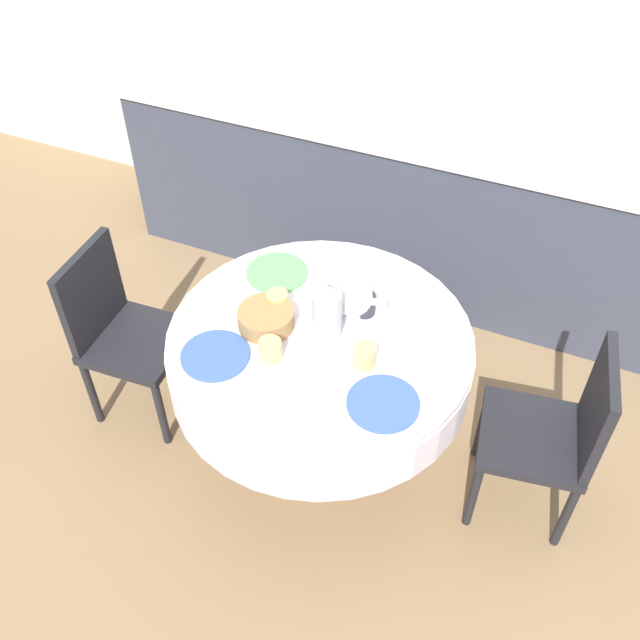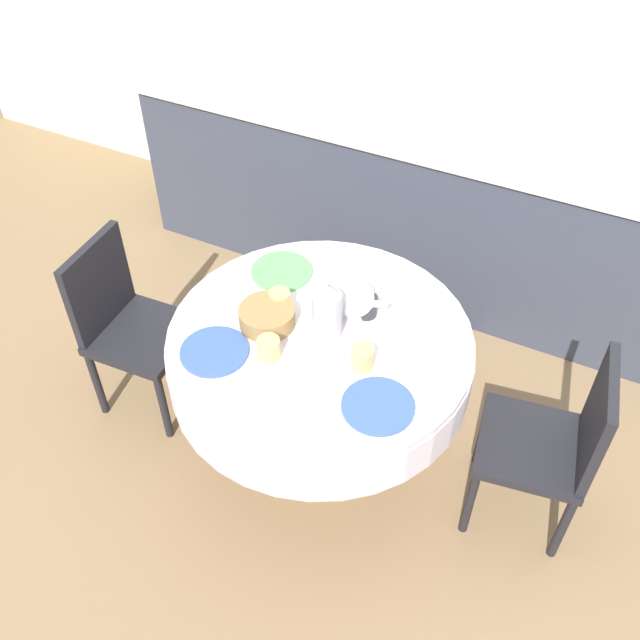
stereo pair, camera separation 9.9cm
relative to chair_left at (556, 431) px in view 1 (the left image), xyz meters
name	(u,v)px [view 1 (the left image)]	position (x,y,z in m)	size (l,w,h in m)	color
ground_plane	(320,453)	(-0.91, -0.14, -0.47)	(12.00, 12.00, 0.00)	#8E704C
wall_back	(461,23)	(-0.91, 1.56, 0.83)	(7.00, 0.05, 2.60)	beige
kitchen_counter	(422,204)	(-0.91, 1.22, 0.00)	(3.24, 0.64, 0.94)	#383D4C
dining_table	(320,359)	(-0.91, -0.14, 0.15)	(1.16, 1.16, 0.75)	olive
chair_left	(556,431)	(0.00, 0.00, 0.00)	(0.46, 0.46, 0.85)	black
chair_right	(121,328)	(-1.83, -0.19, 0.00)	(0.42, 0.42, 0.85)	black
plate_near_left	(215,356)	(-1.22, -0.39, 0.28)	(0.25, 0.25, 0.01)	#3856AD
cup_near_left	(270,350)	(-1.03, -0.32, 0.32)	(0.08, 0.08, 0.08)	#DBB766
plate_near_right	(383,403)	(-0.58, -0.36, 0.28)	(0.25, 0.25, 0.01)	#3856AD
cup_near_right	(364,356)	(-0.71, -0.21, 0.32)	(0.08, 0.08, 0.08)	#DBB766
plate_far_left	(277,273)	(-1.21, 0.12, 0.28)	(0.25, 0.25, 0.01)	#5BA85B
cup_far_left	(278,302)	(-1.12, -0.08, 0.32)	(0.08, 0.08, 0.08)	#DBB766
plate_far_right	(420,316)	(-0.60, 0.11, 0.28)	(0.25, 0.25, 0.01)	white
cup_far_right	(365,304)	(-0.80, 0.05, 0.32)	(0.08, 0.08, 0.08)	#28282D
coffee_carafe	(327,311)	(-0.89, -0.13, 0.40)	(0.11, 0.11, 0.28)	#B2B2B7
teapot	(353,297)	(-0.84, 0.02, 0.36)	(0.21, 0.15, 0.20)	white
bread_basket	(266,318)	(-1.12, -0.17, 0.31)	(0.21, 0.21, 0.07)	olive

